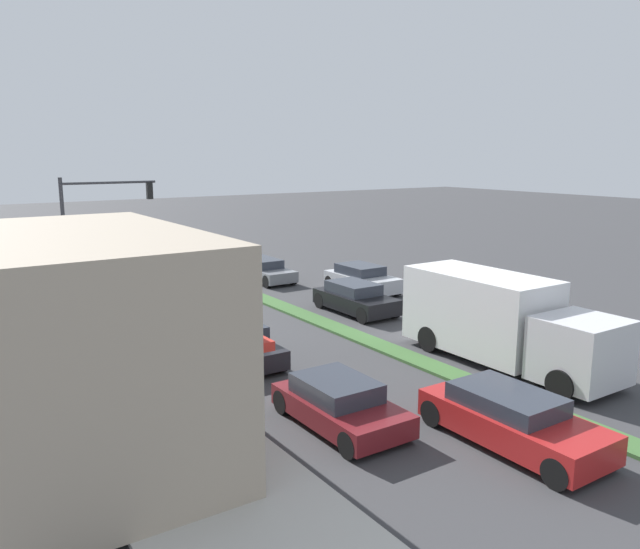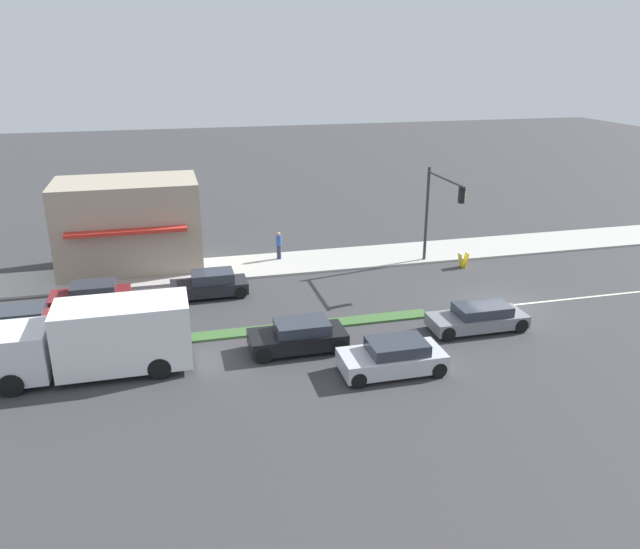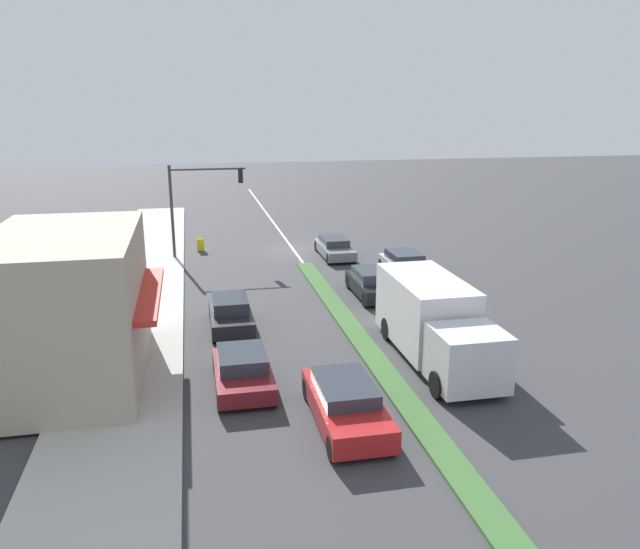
# 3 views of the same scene
# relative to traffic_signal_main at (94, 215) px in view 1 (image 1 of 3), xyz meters

# --- Properties ---
(ground_plane) EXTENTS (160.00, 160.00, 0.00)m
(ground_plane) POSITION_rel_traffic_signal_main_xyz_m (-6.12, 17.10, -3.90)
(ground_plane) COLOR #38383A
(sidewalk_right) EXTENTS (4.00, 73.00, 0.12)m
(sidewalk_right) POSITION_rel_traffic_signal_main_xyz_m (2.88, 17.60, -3.84)
(sidewalk_right) COLOR #B2AFA8
(sidewalk_right) RESTS_ON ground
(lane_marking_center) EXTENTS (0.16, 60.00, 0.01)m
(lane_marking_center) POSITION_rel_traffic_signal_main_xyz_m (-6.12, -0.90, -3.90)
(lane_marking_center) COLOR beige
(lane_marking_center) RESTS_ON ground
(building_corner_store) EXTENTS (5.41, 7.91, 5.05)m
(building_corner_store) POSITION_rel_traffic_signal_main_xyz_m (4.51, 17.06, -1.25)
(building_corner_store) COLOR tan
(building_corner_store) RESTS_ON sidewalk_right
(traffic_signal_main) EXTENTS (4.59, 0.34, 5.60)m
(traffic_signal_main) POSITION_rel_traffic_signal_main_xyz_m (0.00, 0.00, 0.00)
(traffic_signal_main) COLOR #333338
(traffic_signal_main) RESTS_ON sidewalk_right
(pedestrian) EXTENTS (0.34, 0.34, 1.68)m
(pedestrian) POSITION_rel_traffic_signal_main_xyz_m (3.65, 8.51, -2.90)
(pedestrian) COLOR #282D42
(pedestrian) RESTS_ON sidewalk_right
(warning_aframe_sign) EXTENTS (0.45, 0.53, 0.84)m
(warning_aframe_sign) POSITION_rel_traffic_signal_main_xyz_m (-0.19, -1.75, -3.47)
(warning_aframe_sign) COLOR yellow
(warning_aframe_sign) RESTS_ON ground
(delivery_truck) EXTENTS (2.44, 7.50, 2.87)m
(delivery_truck) POSITION_rel_traffic_signal_main_xyz_m (-8.32, 17.83, -2.43)
(delivery_truck) COLOR silver
(delivery_truck) RESTS_ON ground
(sedan_maroon) EXTENTS (1.88, 3.84, 1.21)m
(sedan_maroon) POSITION_rel_traffic_signal_main_xyz_m (-1.12, 18.88, -3.31)
(sedan_maroon) COLOR maroon
(sedan_maroon) RESTS_ON ground
(hatchback_red) EXTENTS (1.90, 4.54, 1.29)m
(hatchback_red) POSITION_rel_traffic_signal_main_xyz_m (-3.92, 21.99, -3.26)
(hatchback_red) COLOR #AD1E1E
(hatchback_red) RESTS_ON ground
(sedan_silver) EXTENTS (1.92, 4.11, 1.33)m
(sedan_silver) POSITION_rel_traffic_signal_main_xyz_m (-11.12, 6.72, -3.26)
(sedan_silver) COLOR #B7BABF
(sedan_silver) RESTS_ON ground
(sedan_dark) EXTENTS (1.74, 3.90, 1.32)m
(sedan_dark) POSITION_rel_traffic_signal_main_xyz_m (-1.12, 13.04, -3.27)
(sedan_dark) COLOR black
(sedan_dark) RESTS_ON ground
(suv_black) EXTENTS (1.85, 4.08, 1.31)m
(suv_black) POSITION_rel_traffic_signal_main_xyz_m (-8.32, 9.92, -3.26)
(suv_black) COLOR black
(suv_black) RESTS_ON ground
(suv_grey) EXTENTS (1.75, 4.45, 1.20)m
(suv_grey) POSITION_rel_traffic_signal_main_xyz_m (-8.32, 1.54, -3.31)
(suv_grey) COLOR slate
(suv_grey) RESTS_ON ground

